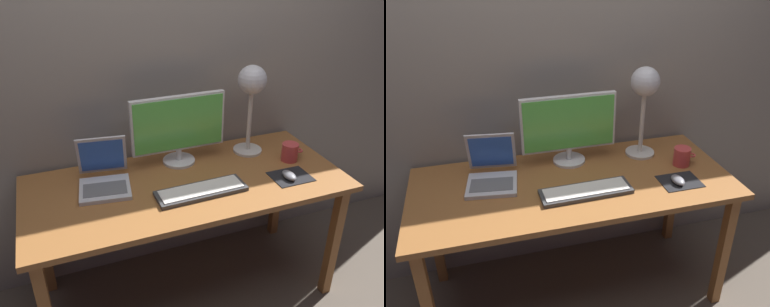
{
  "view_description": "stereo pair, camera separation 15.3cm",
  "coord_description": "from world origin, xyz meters",
  "views": [
    {
      "loc": [
        -0.59,
        -1.63,
        1.81
      ],
      "look_at": [
        0.01,
        -0.05,
        0.92
      ],
      "focal_mm": 37.88,
      "sensor_mm": 36.0,
      "label": 1
    },
    {
      "loc": [
        -0.44,
        -1.67,
        1.81
      ],
      "look_at": [
        0.01,
        -0.05,
        0.92
      ],
      "focal_mm": 37.88,
      "sensor_mm": 36.0,
      "label": 2
    }
  ],
  "objects": [
    {
      "name": "ground_plane",
      "position": [
        0.0,
        0.0,
        0.0
      ],
      "size": [
        4.8,
        4.8,
        0.0
      ],
      "primitive_type": "plane",
      "color": "brown",
      "rests_on": "ground"
    },
    {
      "name": "desk_lamp",
      "position": [
        0.44,
        0.19,
        1.11
      ],
      "size": [
        0.16,
        0.16,
        0.5
      ],
      "color": "beige",
      "rests_on": "desk"
    },
    {
      "name": "mouse",
      "position": [
        0.49,
        -0.16,
        0.76
      ],
      "size": [
        0.06,
        0.1,
        0.03
      ],
      "primitive_type": "ellipsoid",
      "color": "slate",
      "rests_on": "mousepad"
    },
    {
      "name": "keyboard_main",
      "position": [
        0.03,
        -0.12,
        0.75
      ],
      "size": [
        0.44,
        0.15,
        0.03
      ],
      "color": "#38383A",
      "rests_on": "desk"
    },
    {
      "name": "monitor",
      "position": [
        0.03,
        0.2,
        0.95
      ],
      "size": [
        0.51,
        0.17,
        0.38
      ],
      "color": "silver",
      "rests_on": "desk"
    },
    {
      "name": "mousepad",
      "position": [
        0.51,
        -0.15,
        0.74
      ],
      "size": [
        0.2,
        0.16,
        0.0
      ],
      "primitive_type": "cube",
      "color": "black",
      "rests_on": "desk"
    },
    {
      "name": "desk",
      "position": [
        0.0,
        0.0,
        0.66
      ],
      "size": [
        1.6,
        0.7,
        0.74
      ],
      "color": "#935B2D",
      "rests_on": "ground"
    },
    {
      "name": "back_wall",
      "position": [
        0.0,
        0.4,
        1.3
      ],
      "size": [
        4.8,
        0.06,
        2.6
      ],
      "primitive_type": "cube",
      "color": "gray",
      "rests_on": "ground"
    },
    {
      "name": "coffee_mug",
      "position": [
        0.6,
        0.01,
        0.79
      ],
      "size": [
        0.12,
        0.09,
        0.1
      ],
      "color": "#CC3F3F",
      "rests_on": "desk"
    },
    {
      "name": "laptop",
      "position": [
        -0.39,
        0.12,
        0.8
      ],
      "size": [
        0.28,
        0.31,
        0.23
      ],
      "color": "silver",
      "rests_on": "desk"
    }
  ]
}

